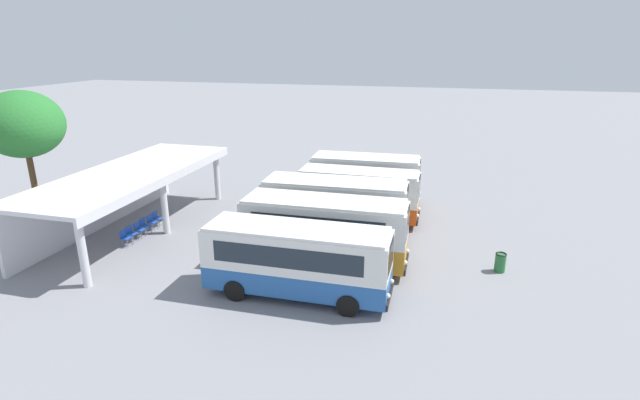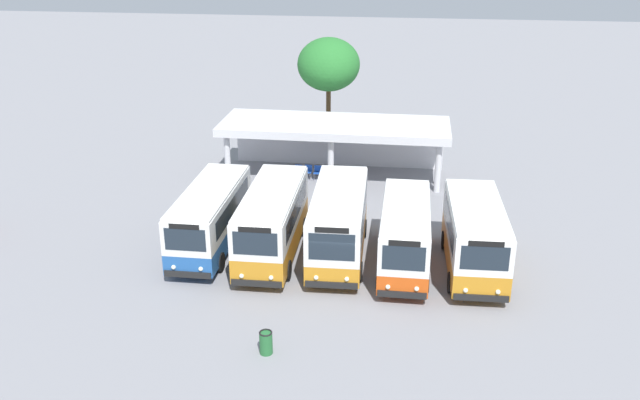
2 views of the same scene
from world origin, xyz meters
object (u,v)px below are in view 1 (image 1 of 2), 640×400
(city_bus_middle_cream, at_px, (335,207))
(waiting_chair_far_end_seat, at_px, (157,217))
(city_bus_nearest_orange, at_px, (297,258))
(city_bus_second_in_row, at_px, (325,229))
(waiting_chair_middle_seat, at_px, (139,228))
(waiting_chair_fourth_seat, at_px, (144,224))
(waiting_chair_end_by_column, at_px, (125,237))
(city_bus_fifth_blue, at_px, (366,178))
(waiting_chair_second_from_end, at_px, (131,232))
(waiting_chair_fifth_seat, at_px, (151,221))
(litter_bin_apron, at_px, (500,262))
(city_bus_fourth_amber, at_px, (359,193))

(city_bus_middle_cream, relative_size, waiting_chair_far_end_seat, 8.83)
(city_bus_nearest_orange, distance_m, city_bus_second_in_row, 3.10)
(waiting_chair_middle_seat, bearing_deg, waiting_chair_fourth_seat, 5.17)
(waiting_chair_far_end_seat, bearing_deg, waiting_chair_end_by_column, -178.94)
(city_bus_fifth_blue, height_order, waiting_chair_middle_seat, city_bus_fifth_blue)
(waiting_chair_second_from_end, relative_size, waiting_chair_far_end_seat, 1.00)
(waiting_chair_second_from_end, relative_size, waiting_chair_fifth_seat, 1.00)
(waiting_chair_fifth_seat, bearing_deg, waiting_chair_middle_seat, -179.17)
(waiting_chair_end_by_column, bearing_deg, city_bus_middle_cream, -70.51)
(city_bus_middle_cream, height_order, waiting_chair_far_end_seat, city_bus_middle_cream)
(city_bus_fifth_blue, bearing_deg, city_bus_middle_cream, 174.80)
(waiting_chair_fourth_seat, bearing_deg, waiting_chair_middle_seat, -174.83)
(waiting_chair_middle_seat, height_order, waiting_chair_fifth_seat, same)
(city_bus_second_in_row, bearing_deg, litter_bin_apron, -80.29)
(city_bus_fourth_amber, xyz_separation_m, waiting_chair_second_from_end, (-6.09, 10.94, -1.17))
(litter_bin_apron, bearing_deg, waiting_chair_fifth_seat, 88.50)
(city_bus_nearest_orange, bearing_deg, litter_bin_apron, -61.82)
(city_bus_middle_cream, bearing_deg, city_bus_nearest_orange, 178.89)
(waiting_chair_end_by_column, bearing_deg, waiting_chair_second_from_end, 6.48)
(waiting_chair_middle_seat, bearing_deg, waiting_chair_fifth_seat, 0.83)
(waiting_chair_fourth_seat, bearing_deg, litter_bin_apron, -89.65)
(city_bus_nearest_orange, height_order, city_bus_fourth_amber, city_bus_fourth_amber)
(waiting_chair_middle_seat, distance_m, waiting_chair_fifth_seat, 1.18)
(waiting_chair_fourth_seat, xyz_separation_m, waiting_chair_fifth_seat, (0.59, -0.04, 0.00))
(city_bus_second_in_row, xyz_separation_m, litter_bin_apron, (1.36, -7.92, -1.33))
(city_bus_middle_cream, bearing_deg, waiting_chair_end_by_column, 109.49)
(city_bus_fifth_blue, bearing_deg, waiting_chair_second_from_end, 130.28)
(waiting_chair_fourth_seat, height_order, waiting_chair_far_end_seat, same)
(waiting_chair_end_by_column, height_order, litter_bin_apron, litter_bin_apron)
(city_bus_fifth_blue, bearing_deg, waiting_chair_fifth_seat, 124.46)
(city_bus_second_in_row, height_order, waiting_chair_fifth_seat, city_bus_second_in_row)
(city_bus_fourth_amber, bearing_deg, city_bus_fifth_blue, 2.31)
(city_bus_fifth_blue, distance_m, waiting_chair_far_end_seat, 12.82)
(waiting_chair_fourth_seat, distance_m, litter_bin_apron, 18.40)
(city_bus_middle_cream, height_order, waiting_chair_end_by_column, city_bus_middle_cream)
(waiting_chair_fifth_seat, bearing_deg, waiting_chair_second_from_end, 178.49)
(city_bus_nearest_orange, height_order, waiting_chair_middle_seat, city_bus_nearest_orange)
(waiting_chair_end_by_column, xyz_separation_m, waiting_chair_fourth_seat, (1.78, 0.06, 0.00))
(city_bus_second_in_row, height_order, city_bus_middle_cream, city_bus_middle_cream)
(city_bus_middle_cream, bearing_deg, city_bus_second_in_row, -175.75)
(city_bus_nearest_orange, relative_size, waiting_chair_second_from_end, 8.91)
(waiting_chair_far_end_seat, bearing_deg, city_bus_nearest_orange, -118.52)
(waiting_chair_second_from_end, distance_m, waiting_chair_middle_seat, 0.60)
(city_bus_second_in_row, height_order, city_bus_fifth_blue, city_bus_second_in_row)
(city_bus_middle_cream, xyz_separation_m, waiting_chair_fifth_seat, (-1.24, 10.21, -1.28))
(city_bus_fourth_amber, height_order, waiting_chair_end_by_column, city_bus_fourth_amber)
(city_bus_second_in_row, bearing_deg, waiting_chair_fourth_seat, 83.23)
(waiting_chair_second_from_end, xyz_separation_m, waiting_chair_fifth_seat, (1.78, -0.05, 0.00))
(city_bus_fifth_blue, distance_m, waiting_chair_middle_seat, 13.81)
(waiting_chair_fifth_seat, xyz_separation_m, waiting_chair_far_end_seat, (0.59, 0.03, 0.00))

